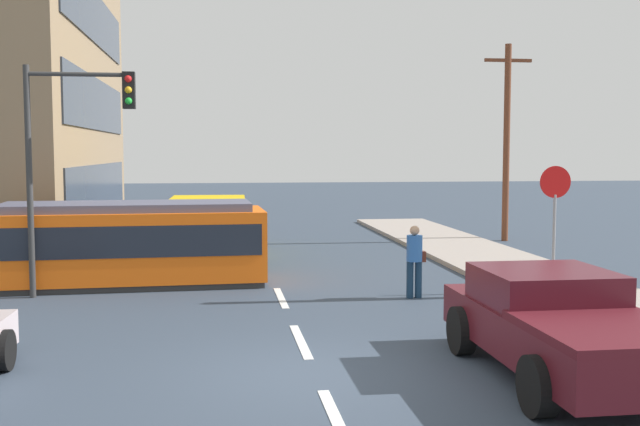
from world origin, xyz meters
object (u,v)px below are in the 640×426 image
parked_sedan_mid (81,242)px  utility_pole_mid (507,139)px  traffic_light_mast (70,138)px  stop_sign (555,201)px  city_bus (207,223)px  pickup_truck_parked (559,325)px  pedestrian_crossing (415,257)px  streetcar_tram (128,242)px

parked_sedan_mid → utility_pole_mid: 15.61m
parked_sedan_mid → traffic_light_mast: size_ratio=0.76×
traffic_light_mast → stop_sign: bearing=-5.1°
city_bus → traffic_light_mast: (-2.99, -6.63, 2.64)m
pickup_truck_parked → stop_sign: bearing=65.5°
parked_sedan_mid → city_bus: bearing=17.3°
stop_sign → utility_pole_mid: utility_pole_mid is taller
pedestrian_crossing → parked_sedan_mid: bearing=141.9°
pickup_truck_parked → utility_pole_mid: utility_pole_mid is taller
pedestrian_crossing → stop_sign: bearing=4.0°
pedestrian_crossing → traffic_light_mast: 8.34m
parked_sedan_mid → pedestrian_crossing: bearing=-38.1°
pedestrian_crossing → parked_sedan_mid: size_ratio=0.41×
city_bus → pickup_truck_parked: size_ratio=1.16×
pickup_truck_parked → parked_sedan_mid: bearing=124.9°
pedestrian_crossing → parked_sedan_mid: 10.88m
pedestrian_crossing → stop_sign: (3.47, 0.24, 1.25)m
city_bus → parked_sedan_mid: bearing=-162.7°
traffic_light_mast → utility_pole_mid: utility_pole_mid is taller
city_bus → stop_sign: bearing=-42.7°
city_bus → stop_sign: size_ratio=2.02×
city_bus → traffic_light_mast: 7.74m
streetcar_tram → parked_sedan_mid: streetcar_tram is taller
pickup_truck_parked → stop_sign: stop_sign is taller
pickup_truck_parked → traffic_light_mast: size_ratio=0.94×
city_bus → pedestrian_crossing: bearing=-58.7°
parked_sedan_mid → utility_pole_mid: (14.84, 3.62, 3.22)m
city_bus → utility_pole_mid: utility_pole_mid is taller
pickup_truck_parked → utility_pole_mid: 17.83m
city_bus → parked_sedan_mid: (-3.76, -1.17, -0.41)m
utility_pole_mid → pickup_truck_parked: bearing=-109.2°
pickup_truck_parked → traffic_light_mast: traffic_light_mast is taller
parked_sedan_mid → pickup_truck_parked: bearing=-55.1°
parked_sedan_mid → utility_pole_mid: bearing=13.7°
city_bus → pedestrian_crossing: size_ratio=3.48×
pedestrian_crossing → utility_pole_mid: size_ratio=0.23×
city_bus → pickup_truck_parked: bearing=-69.5°
streetcar_tram → pedestrian_crossing: streetcar_tram is taller
pedestrian_crossing → utility_pole_mid: bearing=58.7°
streetcar_tram → utility_pole_mid: size_ratio=0.94×
streetcar_tram → pickup_truck_parked: 11.55m
stop_sign → traffic_light_mast: 11.40m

